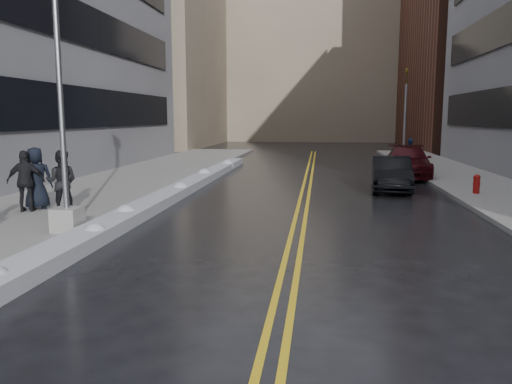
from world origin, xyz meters
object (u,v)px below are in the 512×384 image
(traffic_signal, at_px, (405,111))
(car_maroon, at_px, (407,162))
(pedestrian_d, at_px, (26,181))
(car_black, at_px, (391,174))
(pedestrian_b, at_px, (62,182))
(fire_hydrant, at_px, (477,183))
(lamppost, at_px, (63,137))
(pedestrian_c, at_px, (36,178))
(pedestrian_east, at_px, (409,153))

(traffic_signal, bearing_deg, car_maroon, -97.52)
(pedestrian_d, distance_m, car_maroon, 17.99)
(pedestrian_d, bearing_deg, car_black, -168.48)
(pedestrian_b, distance_m, car_black, 12.72)
(fire_hydrant, bearing_deg, car_maroon, 103.15)
(lamppost, bearing_deg, pedestrian_d, 137.22)
(pedestrian_d, relative_size, car_maroon, 0.35)
(pedestrian_b, distance_m, pedestrian_c, 1.23)
(car_maroon, bearing_deg, pedestrian_east, 85.83)
(lamppost, relative_size, car_black, 1.76)
(pedestrian_c, xyz_separation_m, car_black, (11.77, 6.45, -0.42))
(lamppost, relative_size, pedestrian_b, 4.01)
(lamppost, distance_m, pedestrian_d, 3.76)
(car_black, height_order, car_maroon, car_maroon)
(fire_hydrant, distance_m, pedestrian_c, 15.68)
(pedestrian_east, bearing_deg, pedestrian_c, 38.22)
(pedestrian_c, xyz_separation_m, pedestrian_east, (13.98, 15.33, -0.15))
(pedestrian_c, relative_size, car_black, 0.45)
(pedestrian_b, height_order, pedestrian_east, pedestrian_b)
(pedestrian_east, distance_m, car_maroon, 3.79)
(lamppost, height_order, pedestrian_b, lamppost)
(car_black, bearing_deg, traffic_signal, 83.46)
(traffic_signal, bearing_deg, pedestrian_east, -94.44)
(pedestrian_c, bearing_deg, lamppost, 103.52)
(traffic_signal, bearing_deg, fire_hydrant, -87.95)
(fire_hydrant, distance_m, car_maroon, 6.60)
(lamppost, xyz_separation_m, fire_hydrant, (12.30, 8.00, -1.98))
(pedestrian_b, bearing_deg, lamppost, 106.68)
(pedestrian_d, bearing_deg, traffic_signal, -144.85)
(lamppost, height_order, traffic_signal, lamppost)
(car_black, xyz_separation_m, car_maroon, (1.51, 5.17, 0.07))
(fire_hydrant, distance_m, pedestrian_b, 14.81)
(pedestrian_c, distance_m, car_maroon, 17.64)
(lamppost, bearing_deg, car_maroon, 53.17)
(traffic_signal, height_order, pedestrian_b, traffic_signal)
(lamppost, height_order, pedestrian_c, lamppost)
(pedestrian_c, relative_size, pedestrian_east, 1.18)
(pedestrian_b, xyz_separation_m, pedestrian_d, (-1.19, 0.06, -0.01))
(pedestrian_b, relative_size, pedestrian_east, 1.14)
(fire_hydrant, xyz_separation_m, pedestrian_d, (-14.85, -5.64, 0.54))
(lamppost, relative_size, car_maroon, 1.41)
(pedestrian_d, xyz_separation_m, car_maroon, (13.35, 12.06, -0.31))
(pedestrian_d, bearing_deg, fire_hydrant, -177.90)
(pedestrian_c, bearing_deg, traffic_signal, -154.58)
(pedestrian_east, bearing_deg, traffic_signal, -103.85)
(lamppost, height_order, car_black, lamppost)
(car_maroon, bearing_deg, pedestrian_c, -132.33)
(lamppost, height_order, fire_hydrant, lamppost)
(pedestrian_d, relative_size, car_black, 0.44)
(traffic_signal, distance_m, car_black, 13.27)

